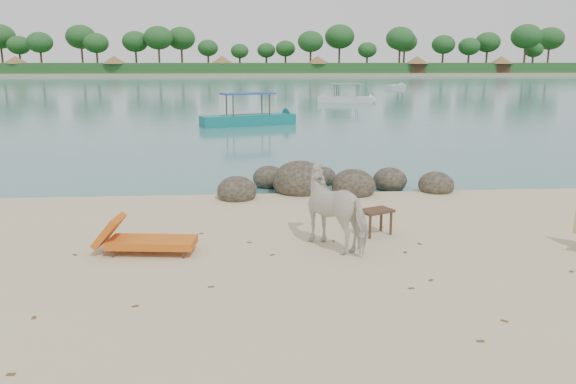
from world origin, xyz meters
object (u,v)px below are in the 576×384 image
object	(u,v)px
boulders	(322,184)
boat_near	(248,98)
cow	(338,209)
lounge_chair	(152,239)
side_table	(376,224)

from	to	relation	value
boulders	boat_near	size ratio (longest dim) A/B	1.06
cow	lounge_chair	bearing A→B (deg)	-33.60
boulders	side_table	bearing A→B (deg)	-82.58
boat_near	boulders	bearing A→B (deg)	-103.51
boulders	boat_near	xyz separation A→B (m)	(-1.92, 16.93, 1.26)
side_table	lounge_chair	xyz separation A→B (m)	(-4.35, -0.77, 0.03)
cow	boat_near	size ratio (longest dim) A/B	0.30
lounge_chair	boulders	bearing A→B (deg)	58.75
boulders	side_table	xyz separation A→B (m)	(0.53, -4.10, 0.06)
boulders	boat_near	distance (m)	17.08
lounge_chair	side_table	bearing A→B (deg)	16.87
boulders	side_table	distance (m)	4.14
lounge_chair	boat_near	size ratio (longest dim) A/B	0.33
boulders	cow	xyz separation A→B (m)	(-0.34, -4.72, 0.54)
boat_near	cow	bearing A→B (deg)	-105.81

